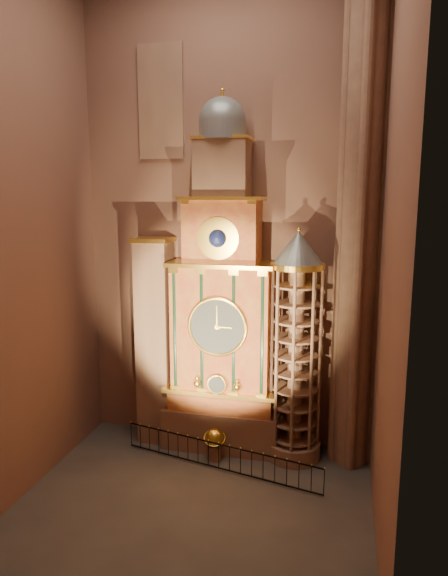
% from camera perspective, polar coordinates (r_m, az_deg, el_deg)
% --- Properties ---
extents(floor, '(14.00, 14.00, 0.00)m').
position_cam_1_polar(floor, '(22.34, -3.40, -22.77)').
color(floor, '#383330').
rests_on(floor, ground).
extents(wall_back, '(22.00, 0.00, 22.00)m').
position_cam_1_polar(wall_back, '(24.58, 0.38, 7.51)').
color(wall_back, '#8A5B4A').
rests_on(wall_back, floor).
extents(wall_left, '(0.00, 22.00, 22.00)m').
position_cam_1_polar(wall_left, '(21.89, -21.67, 6.47)').
color(wall_left, '#8A5B4A').
rests_on(wall_left, floor).
extents(wall_right, '(0.00, 22.00, 22.00)m').
position_cam_1_polar(wall_right, '(18.03, 18.17, 6.03)').
color(wall_right, '#8A5B4A').
rests_on(wall_right, floor).
extents(astronomical_clock, '(5.60, 2.41, 16.70)m').
position_cam_1_polar(astronomical_clock, '(24.17, -0.18, -2.90)').
color(astronomical_clock, '#8C634C').
rests_on(astronomical_clock, floor).
extents(portrait_tower, '(1.80, 1.60, 10.20)m').
position_cam_1_polar(portrait_tower, '(25.55, -7.64, -5.81)').
color(portrait_tower, '#8C634C').
rests_on(portrait_tower, floor).
extents(stair_turret, '(2.50, 2.50, 10.80)m').
position_cam_1_polar(stair_turret, '(23.74, 7.97, -6.77)').
color(stair_turret, '#8C634C').
rests_on(stair_turret, floor).
extents(gothic_pier, '(2.04, 2.04, 22.00)m').
position_cam_1_polar(gothic_pier, '(22.97, 14.92, 6.98)').
color(gothic_pier, '#8C634C').
rests_on(gothic_pier, floor).
extents(stained_glass_window, '(2.20, 0.14, 5.20)m').
position_cam_1_polar(stained_glass_window, '(25.75, -7.05, 19.84)').
color(stained_glass_window, navy).
rests_on(stained_glass_window, wall_back).
extents(celestial_globe, '(1.22, 1.17, 1.51)m').
position_cam_1_polar(celestial_globe, '(24.89, -1.06, -16.68)').
color(celestial_globe, '#8C634C').
rests_on(celestial_globe, floor).
extents(iron_railing, '(9.38, 2.25, 1.22)m').
position_cam_1_polar(iron_railing, '(24.16, -0.58, -18.21)').
color(iron_railing, black).
rests_on(iron_railing, floor).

